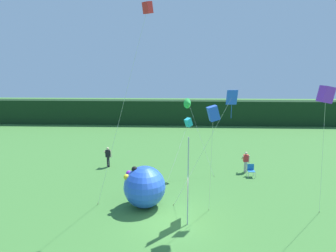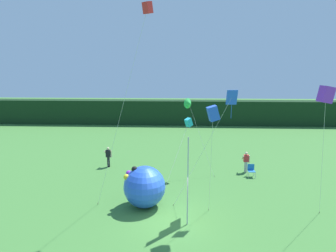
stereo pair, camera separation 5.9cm
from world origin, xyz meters
The scene contains 13 objects.
ground_plane centered at (0.00, 0.00, 0.00)m, with size 120.00×120.00×0.00m, color #3D7533.
distant_treeline centered at (0.00, 26.04, 1.63)m, with size 80.00×2.40×3.27m, color black.
banner_flag centered at (0.81, -0.17, 2.15)m, with size 0.06×1.03×4.49m.
person_near_banner centered at (5.30, 7.25, 0.83)m, with size 0.55×0.48×1.56m.
person_mid_field centered at (-5.23, 7.97, 0.85)m, with size 0.55×0.48×1.59m.
inflatable_balloon centered at (-1.56, 1.40, 1.18)m, with size 2.34×2.34×2.37m.
folding_chair centered at (5.50, 6.38, 0.51)m, with size 0.51×0.51×0.89m.
kite_red_box_0 centered at (-1.28, 1.37, 10.48)m, with size 3.33×0.59×10.91m.
kite_blue_diamond_1 centered at (2.90, 1.37, 5.83)m, with size 3.31×0.37×6.58m.
kite_blue_box_2 centered at (1.96, -0.17, 5.57)m, with size 0.67×1.53×5.97m.
kite_green_delta_3 centered at (1.00, 7.13, 5.15)m, with size 2.26×1.31×5.55m.
kite_cyan_box_4 centered at (0.96, 6.31, 3.91)m, with size 1.96×3.67×4.26m.
kite_purple_box_5 centered at (7.02, -0.26, 6.48)m, with size 1.31×1.65×6.92m.
Camera 1 is at (0.42, -14.01, 7.73)m, focal length 31.61 mm.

